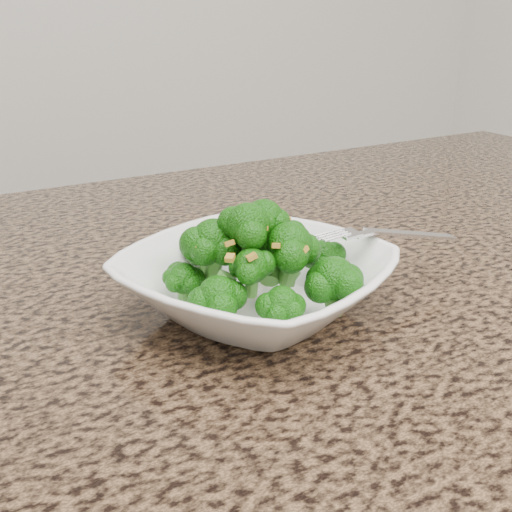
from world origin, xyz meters
TOP-DOWN VIEW (x-y plane):
  - granite_counter at (0.00, 0.30)m, footprint 1.64×1.04m
  - bowl at (0.01, 0.34)m, footprint 0.28×0.28m
  - broccoli_pile at (0.01, 0.34)m, footprint 0.18×0.18m
  - garlic_topping at (0.01, 0.34)m, footprint 0.11×0.11m
  - fork at (0.11, 0.32)m, footprint 0.16×0.04m

SIDE VIEW (x-z plane):
  - granite_counter at x=0.00m, z-range 0.87..0.90m
  - bowl at x=0.01m, z-range 0.90..0.95m
  - fork at x=0.11m, z-range 0.95..0.96m
  - broccoli_pile at x=0.01m, z-range 0.95..1.01m
  - garlic_topping at x=0.01m, z-range 1.01..1.02m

